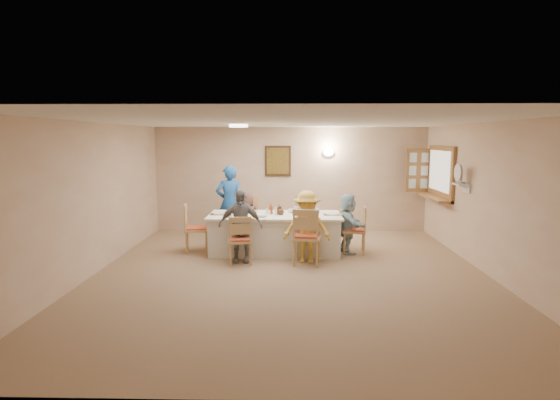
{
  "coord_description": "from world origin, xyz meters",
  "views": [
    {
      "loc": [
        -0.0,
        -6.96,
        2.23
      ],
      "look_at": [
        -0.2,
        1.4,
        1.05
      ],
      "focal_mm": 28.0,
      "sensor_mm": 36.0,
      "label": 1
    }
  ],
  "objects_px": {
    "serving_hatch": "(441,173)",
    "desk_fan": "(460,176)",
    "chair_back_left": "(248,219)",
    "chair_left_end": "(196,228)",
    "diner_front_right": "(307,227)",
    "diner_back_right": "(304,217)",
    "chair_front_right": "(307,236)",
    "diner_right_end": "(347,223)",
    "chair_front_left": "(240,239)",
    "chair_back_right": "(304,220)",
    "dining_table": "(275,233)",
    "caregiver": "(229,203)",
    "chair_right_end": "(354,229)",
    "diner_front_left": "(240,226)",
    "diner_back_left": "(248,218)",
    "condiment_ketchup": "(271,209)"
  },
  "relations": [
    {
      "from": "chair_back_right",
      "to": "condiment_ketchup",
      "type": "distance_m",
      "value": 1.09
    },
    {
      "from": "chair_front_right",
      "to": "caregiver",
      "type": "distance_m",
      "value": 2.57
    },
    {
      "from": "diner_right_end",
      "to": "chair_right_end",
      "type": "bearing_deg",
      "value": -101.56
    },
    {
      "from": "chair_back_left",
      "to": "chair_front_left",
      "type": "relative_size",
      "value": 1.14
    },
    {
      "from": "desk_fan",
      "to": "chair_front_right",
      "type": "bearing_deg",
      "value": -171.51
    },
    {
      "from": "diner_front_right",
      "to": "diner_right_end",
      "type": "height_order",
      "value": "diner_front_right"
    },
    {
      "from": "chair_back_right",
      "to": "diner_front_right",
      "type": "bearing_deg",
      "value": -83.02
    },
    {
      "from": "desk_fan",
      "to": "chair_right_end",
      "type": "xyz_separation_m",
      "value": [
        -1.85,
        0.38,
        -1.08
      ]
    },
    {
      "from": "diner_right_end",
      "to": "desk_fan",
      "type": "bearing_deg",
      "value": -112.47
    },
    {
      "from": "chair_back_right",
      "to": "diner_back_right",
      "type": "relative_size",
      "value": 0.88
    },
    {
      "from": "diner_right_end",
      "to": "caregiver",
      "type": "bearing_deg",
      "value": 53.47
    },
    {
      "from": "chair_left_end",
      "to": "diner_front_right",
      "type": "relative_size",
      "value": 0.74
    },
    {
      "from": "serving_hatch",
      "to": "desk_fan",
      "type": "distance_m",
      "value": 1.36
    },
    {
      "from": "serving_hatch",
      "to": "diner_back_right",
      "type": "xyz_separation_m",
      "value": [
        -2.91,
        -0.29,
        -0.92
      ]
    },
    {
      "from": "chair_front_right",
      "to": "diner_right_end",
      "type": "relative_size",
      "value": 0.88
    },
    {
      "from": "chair_right_end",
      "to": "diner_front_right",
      "type": "bearing_deg",
      "value": -48.68
    },
    {
      "from": "chair_back_left",
      "to": "diner_front_right",
      "type": "xyz_separation_m",
      "value": [
        1.2,
        -1.48,
        0.14
      ]
    },
    {
      "from": "diner_front_right",
      "to": "diner_right_end",
      "type": "relative_size",
      "value": 1.11
    },
    {
      "from": "chair_front_left",
      "to": "diner_back_left",
      "type": "distance_m",
      "value": 1.48
    },
    {
      "from": "caregiver",
      "to": "chair_right_end",
      "type": "bearing_deg",
      "value": 138.46
    },
    {
      "from": "desk_fan",
      "to": "chair_left_end",
      "type": "xyz_separation_m",
      "value": [
        -4.95,
        0.38,
        -1.07
      ]
    },
    {
      "from": "chair_front_right",
      "to": "diner_front_left",
      "type": "height_order",
      "value": "diner_front_left"
    },
    {
      "from": "chair_front_right",
      "to": "caregiver",
      "type": "height_order",
      "value": "caregiver"
    },
    {
      "from": "serving_hatch",
      "to": "desk_fan",
      "type": "height_order",
      "value": "serving_hatch"
    },
    {
      "from": "dining_table",
      "to": "chair_front_left",
      "type": "xyz_separation_m",
      "value": [
        -0.6,
        -0.8,
        0.07
      ]
    },
    {
      "from": "chair_front_left",
      "to": "chair_right_end",
      "type": "bearing_deg",
      "value": -168.96
    },
    {
      "from": "serving_hatch",
      "to": "diner_front_left",
      "type": "distance_m",
      "value": 4.51
    },
    {
      "from": "chair_front_right",
      "to": "diner_back_right",
      "type": "distance_m",
      "value": 1.48
    },
    {
      "from": "chair_front_right",
      "to": "diner_front_right",
      "type": "bearing_deg",
      "value": -80.62
    },
    {
      "from": "chair_left_end",
      "to": "diner_right_end",
      "type": "height_order",
      "value": "diner_right_end"
    },
    {
      "from": "chair_right_end",
      "to": "diner_back_right",
      "type": "xyz_separation_m",
      "value": [
        -0.95,
        0.68,
        0.11
      ]
    },
    {
      "from": "chair_back_left",
      "to": "chair_left_end",
      "type": "distance_m",
      "value": 1.24
    },
    {
      "from": "chair_front_right",
      "to": "chair_left_end",
      "type": "distance_m",
      "value": 2.29
    },
    {
      "from": "dining_table",
      "to": "diner_right_end",
      "type": "height_order",
      "value": "diner_right_end"
    },
    {
      "from": "chair_front_left",
      "to": "chair_front_right",
      "type": "xyz_separation_m",
      "value": [
        1.2,
        0.0,
        0.07
      ]
    },
    {
      "from": "chair_left_end",
      "to": "diner_back_right",
      "type": "height_order",
      "value": "diner_back_right"
    },
    {
      "from": "diner_back_right",
      "to": "diner_front_right",
      "type": "relative_size",
      "value": 0.89
    },
    {
      "from": "diner_front_left",
      "to": "diner_back_right",
      "type": "bearing_deg",
      "value": 47.68
    },
    {
      "from": "serving_hatch",
      "to": "diner_front_right",
      "type": "height_order",
      "value": "serving_hatch"
    },
    {
      "from": "chair_back_left",
      "to": "diner_front_right",
      "type": "distance_m",
      "value": 1.91
    },
    {
      "from": "serving_hatch",
      "to": "caregiver",
      "type": "distance_m",
      "value": 4.61
    },
    {
      "from": "diner_back_right",
      "to": "serving_hatch",
      "type": "bearing_deg",
      "value": -169.06
    },
    {
      "from": "dining_table",
      "to": "diner_front_right",
      "type": "relative_size",
      "value": 1.98
    },
    {
      "from": "chair_back_left",
      "to": "diner_front_right",
      "type": "relative_size",
      "value": 0.78
    },
    {
      "from": "diner_right_end",
      "to": "chair_left_end",
      "type": "bearing_deg",
      "value": 78.44
    },
    {
      "from": "chair_left_end",
      "to": "diner_front_right",
      "type": "xyz_separation_m",
      "value": [
        2.15,
        -0.68,
        0.17
      ]
    },
    {
      "from": "caregiver",
      "to": "diner_back_left",
      "type": "bearing_deg",
      "value": 116.07
    },
    {
      "from": "chair_front_left",
      "to": "diner_right_end",
      "type": "xyz_separation_m",
      "value": [
        2.02,
        0.8,
        0.14
      ]
    },
    {
      "from": "chair_back_right",
      "to": "diner_back_right",
      "type": "distance_m",
      "value": 0.14
    },
    {
      "from": "dining_table",
      "to": "diner_front_right",
      "type": "bearing_deg",
      "value": -48.58
    }
  ]
}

